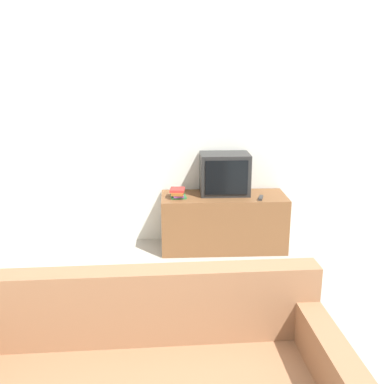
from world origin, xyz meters
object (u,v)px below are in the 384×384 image
Objects in this scene: book_stack at (178,193)px; remote_on_stand at (261,198)px; television at (225,174)px; tv_stand at (223,222)px.

book_stack reaches higher than remote_on_stand.
tv_stand is at bearing -99.47° from television.
book_stack is at bearing -164.68° from television.
remote_on_stand is (0.36, -0.22, -0.21)m from television.
book_stack is 0.87m from remote_on_stand.
television is 3.46× the size of remote_on_stand.
television reaches higher than tv_stand.
book_stack is (-0.49, -0.06, 0.35)m from tv_stand.
tv_stand is 8.85× the size of remote_on_stand.
remote_on_stand reaches higher than tv_stand.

